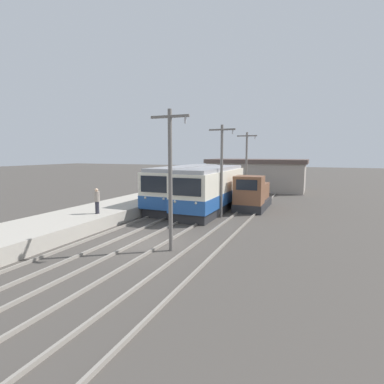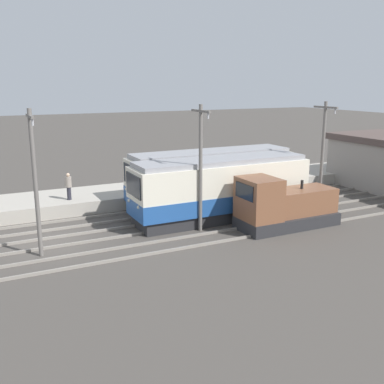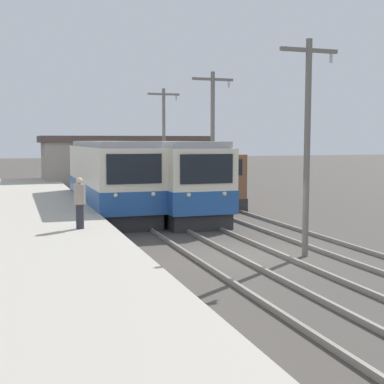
% 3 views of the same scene
% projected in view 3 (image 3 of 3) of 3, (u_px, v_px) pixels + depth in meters
% --- Properties ---
extents(ground_plane, '(200.00, 200.00, 0.00)m').
position_uv_depth(ground_plane, '(248.00, 255.00, 17.43)').
color(ground_plane, '#47423D').
extents(platform_left, '(4.50, 54.00, 0.83)m').
position_uv_depth(platform_left, '(50.00, 256.00, 15.41)').
color(platform_left, '#ADA599').
rests_on(platform_left, ground).
extents(track_left, '(1.54, 60.00, 0.14)m').
position_uv_depth(track_left, '(172.00, 259.00, 16.60)').
color(track_left, gray).
rests_on(track_left, ground).
extents(track_center, '(1.54, 60.00, 0.14)m').
position_uv_depth(track_center, '(254.00, 253.00, 17.49)').
color(track_center, gray).
rests_on(track_center, ground).
extents(track_right, '(1.54, 60.00, 0.14)m').
position_uv_depth(track_right, '(333.00, 247.00, 18.44)').
color(track_right, gray).
rests_on(track_right, ground).
extents(commuter_train_left, '(2.84, 11.26, 3.70)m').
position_uv_depth(commuter_train_left, '(110.00, 181.00, 26.65)').
color(commuter_train_left, '#28282B').
rests_on(commuter_train_left, ground).
extents(commuter_train_center, '(2.84, 11.03, 3.69)m').
position_uv_depth(commuter_train_center, '(169.00, 181.00, 26.71)').
color(commuter_train_center, '#28282B').
rests_on(commuter_train_center, ground).
extents(shunting_locomotive, '(2.40, 5.90, 3.00)m').
position_uv_depth(shunting_locomotive, '(209.00, 186.00, 29.90)').
color(shunting_locomotive, '#28282B').
rests_on(shunting_locomotive, ground).
extents(catenary_mast_near, '(2.00, 0.20, 6.90)m').
position_uv_depth(catenary_mast_near, '(307.00, 140.00, 16.96)').
color(catenary_mast_near, slate).
rests_on(catenary_mast_near, ground).
extents(catenary_mast_mid, '(2.00, 0.20, 6.90)m').
position_uv_depth(catenary_mast_mid, '(213.00, 140.00, 24.96)').
color(catenary_mast_mid, slate).
rests_on(catenary_mast_mid, ground).
extents(catenary_mast_far, '(2.00, 0.20, 6.90)m').
position_uv_depth(catenary_mast_far, '(164.00, 140.00, 32.96)').
color(catenary_mast_far, slate).
rests_on(catenary_mast_far, ground).
extents(person_on_platform, '(0.38, 0.38, 1.70)m').
position_uv_depth(person_on_platform, '(80.00, 201.00, 17.57)').
color(person_on_platform, '#282833').
rests_on(person_on_platform, platform_left).
extents(station_building, '(12.60, 6.30, 4.06)m').
position_uv_depth(station_building, '(122.00, 162.00, 42.07)').
color(station_building, gray).
rests_on(station_building, ground).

